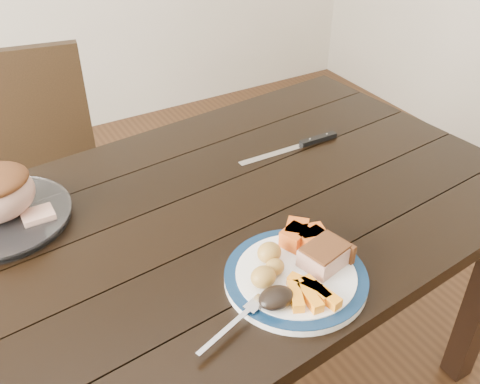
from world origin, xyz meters
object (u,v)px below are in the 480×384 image
chair_far (37,178)px  dinner_plate (296,278)px  dining_table (208,245)px  fork (237,321)px  serving_platter (1,219)px  carving_knife (307,143)px  pork_slice (324,256)px

chair_far → dinner_plate: chair_far is taller
dining_table → chair_far: 0.80m
chair_far → dinner_plate: 1.10m
dining_table → dinner_plate: 0.31m
fork → serving_platter: bearing=101.2°
carving_knife → dinner_plate: bearing=-127.8°
pork_slice → carving_knife: size_ratio=0.28×
dinner_plate → fork: size_ratio=1.66×
chair_far → pork_slice: bearing=121.2°
dining_table → serving_platter: 0.48m
fork → dining_table: bearing=53.4°
dinner_plate → carving_knife: dinner_plate is taller
serving_platter → dining_table: bearing=-27.2°
chair_far → carving_knife: size_ratio=2.90×
pork_slice → carving_knife: bearing=57.4°
serving_platter → carving_knife: size_ratio=0.97×
dining_table → carving_knife: (0.40, 0.15, 0.10)m
chair_far → pork_slice: (0.39, -1.03, 0.27)m
chair_far → fork: chair_far is taller
serving_platter → carving_knife: bearing=-4.7°
dinner_plate → serving_platter: 0.69m
chair_far → fork: size_ratio=5.35×
pork_slice → fork: 0.23m
dinner_plate → serving_platter: (-0.48, 0.50, 0.00)m
dinner_plate → fork: bearing=-163.9°
pork_slice → fork: size_ratio=0.52×
chair_far → fork: 1.11m
dinner_plate → pork_slice: 0.07m
chair_far → fork: (0.16, -1.07, 0.25)m
dinner_plate → pork_slice: size_ratio=3.20×
fork → chair_far: bearing=79.9°
pork_slice → fork: bearing=-169.6°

